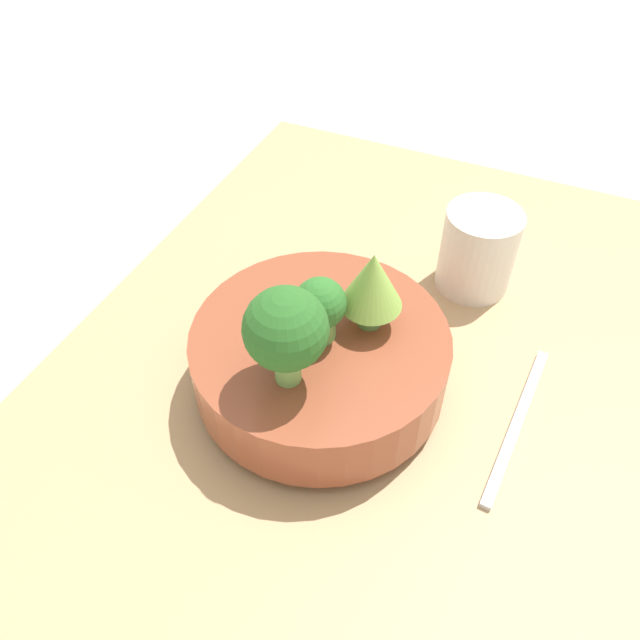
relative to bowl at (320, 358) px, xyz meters
name	(u,v)px	position (x,y,z in m)	size (l,w,h in m)	color
ground_plane	(363,393)	(0.03, -0.04, -0.07)	(6.00, 6.00, 0.00)	beige
table	(364,384)	(0.03, -0.04, -0.06)	(0.87, 0.62, 0.03)	tan
bowl	(320,358)	(0.00, 0.00, 0.00)	(0.24, 0.24, 0.07)	brown
broccoli_floret_center	(320,307)	(0.00, 0.00, 0.07)	(0.05, 0.05, 0.06)	#6BA34C
romanesco_piece_near	(375,279)	(0.04, -0.04, 0.08)	(0.06, 0.06, 0.08)	#609347
broccoli_floret_left	(286,331)	(-0.06, 0.00, 0.09)	(0.07, 0.07, 0.10)	#7AB256
cup	(478,250)	(0.21, -0.10, 0.01)	(0.08, 0.08, 0.10)	silver
fork	(516,426)	(0.03, -0.19, -0.04)	(0.20, 0.02, 0.01)	silver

